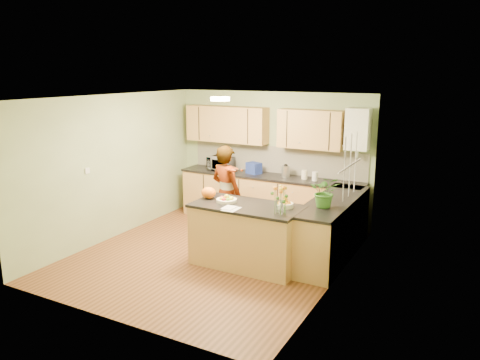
% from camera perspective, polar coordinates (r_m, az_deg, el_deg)
% --- Properties ---
extents(floor, '(4.50, 4.50, 0.00)m').
position_cam_1_polar(floor, '(7.59, -3.43, -9.17)').
color(floor, '#553118').
rests_on(floor, ground).
extents(ceiling, '(4.00, 4.50, 0.02)m').
position_cam_1_polar(ceiling, '(7.03, -3.71, 10.04)').
color(ceiling, silver).
rests_on(ceiling, wall_back).
extents(wall_back, '(4.00, 0.02, 2.50)m').
position_cam_1_polar(wall_back, '(9.15, 3.86, 2.88)').
color(wall_back, gray).
rests_on(wall_back, floor).
extents(wall_front, '(4.00, 0.02, 2.50)m').
position_cam_1_polar(wall_front, '(5.49, -16.02, -4.63)').
color(wall_front, gray).
rests_on(wall_front, floor).
extents(wall_left, '(0.02, 4.50, 2.50)m').
position_cam_1_polar(wall_left, '(8.41, -15.24, 1.52)').
color(wall_left, gray).
rests_on(wall_left, floor).
extents(wall_right, '(0.02, 4.50, 2.50)m').
position_cam_1_polar(wall_right, '(6.41, 11.84, -1.85)').
color(wall_right, gray).
rests_on(wall_right, floor).
extents(back_counter, '(3.64, 0.62, 0.94)m').
position_cam_1_polar(back_counter, '(9.02, 3.57, -2.35)').
color(back_counter, tan).
rests_on(back_counter, floor).
extents(right_counter, '(0.62, 2.24, 0.94)m').
position_cam_1_polar(right_counter, '(7.50, 11.22, -5.84)').
color(right_counter, tan).
rests_on(right_counter, floor).
extents(splashback, '(3.60, 0.02, 0.52)m').
position_cam_1_polar(splashback, '(9.11, 4.39, 2.50)').
color(splashback, white).
rests_on(splashback, back_counter).
extents(upper_cabinets, '(3.20, 0.34, 0.70)m').
position_cam_1_polar(upper_cabinets, '(8.99, 2.44, 6.58)').
color(upper_cabinets, tan).
rests_on(upper_cabinets, wall_back).
extents(boiler, '(0.40, 0.30, 0.86)m').
position_cam_1_polar(boiler, '(8.36, 14.20, 6.01)').
color(boiler, white).
rests_on(boiler, wall_back).
extents(window_right, '(0.01, 1.30, 1.05)m').
position_cam_1_polar(window_right, '(6.91, 13.33, 1.71)').
color(window_right, white).
rests_on(window_right, wall_right).
extents(light_switch, '(0.02, 0.09, 0.09)m').
position_cam_1_polar(light_switch, '(7.98, -18.13, 1.08)').
color(light_switch, white).
rests_on(light_switch, wall_left).
extents(ceiling_lamp, '(0.30, 0.30, 0.07)m').
position_cam_1_polar(ceiling_lamp, '(7.29, -2.44, 9.86)').
color(ceiling_lamp, '#FFEABF').
rests_on(ceiling_lamp, ceiling).
extents(peninsula_island, '(1.64, 0.84, 0.94)m').
position_cam_1_polar(peninsula_island, '(7.08, 0.86, -6.72)').
color(peninsula_island, tan).
rests_on(peninsula_island, floor).
extents(fruit_dish, '(0.31, 0.31, 0.11)m').
position_cam_1_polar(fruit_dish, '(7.08, -1.64, -2.34)').
color(fruit_dish, '#F9EBC7').
rests_on(fruit_dish, peninsula_island).
extents(orange_bowl, '(0.23, 0.23, 0.13)m').
position_cam_1_polar(orange_bowl, '(6.83, 5.56, -2.89)').
color(orange_bowl, '#F9EBC7').
rests_on(orange_bowl, peninsula_island).
extents(flower_vase, '(0.23, 0.23, 0.43)m').
position_cam_1_polar(flower_vase, '(6.45, 4.88, -1.73)').
color(flower_vase, silver).
rests_on(flower_vase, peninsula_island).
extents(orange_bag, '(0.29, 0.27, 0.18)m').
position_cam_1_polar(orange_bag, '(7.29, -3.84, -1.56)').
color(orange_bag, orange).
rests_on(orange_bag, peninsula_island).
extents(papers, '(0.20, 0.27, 0.01)m').
position_cam_1_polar(papers, '(6.72, -1.06, -3.53)').
color(papers, silver).
rests_on(papers, peninsula_island).
extents(violinist, '(0.69, 0.54, 1.67)m').
position_cam_1_polar(violinist, '(7.96, -1.69, -1.71)').
color(violinist, tan).
rests_on(violinist, floor).
extents(violin, '(0.61, 0.53, 0.15)m').
position_cam_1_polar(violin, '(7.56, -1.23, 1.41)').
color(violin, '#4A0E04').
rests_on(violin, violinist).
extents(microwave, '(0.53, 0.40, 0.27)m').
position_cam_1_polar(microwave, '(9.34, -2.37, 2.01)').
color(microwave, white).
rests_on(microwave, back_counter).
extents(blue_box, '(0.32, 0.28, 0.22)m').
position_cam_1_polar(blue_box, '(9.03, 1.70, 1.46)').
color(blue_box, navy).
rests_on(blue_box, back_counter).
extents(kettle, '(0.15, 0.15, 0.29)m').
position_cam_1_polar(kettle, '(8.79, 5.59, 1.13)').
color(kettle, silver).
rests_on(kettle, back_counter).
extents(jar_cream, '(0.11, 0.11, 0.17)m').
position_cam_1_polar(jar_cream, '(8.65, 7.86, 0.65)').
color(jar_cream, '#F9EBC7').
rests_on(jar_cream, back_counter).
extents(jar_white, '(0.13, 0.13, 0.16)m').
position_cam_1_polar(jar_white, '(8.55, 9.12, 0.44)').
color(jar_white, white).
rests_on(jar_white, back_counter).
extents(potted_plant, '(0.51, 0.47, 0.47)m').
position_cam_1_polar(potted_plant, '(6.88, 10.36, -1.41)').
color(potted_plant, '#326722').
rests_on(potted_plant, right_counter).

